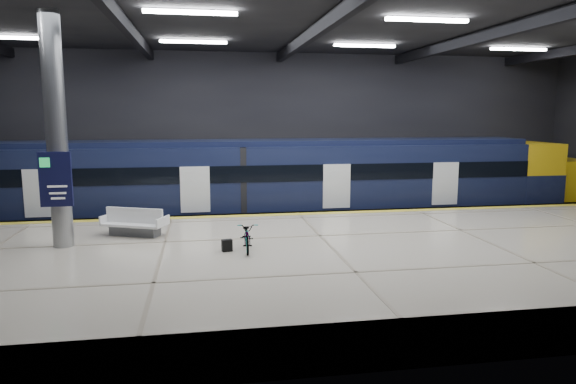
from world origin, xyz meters
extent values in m
plane|color=black|center=(0.00, 0.00, 0.00)|extent=(30.00, 30.00, 0.00)
cube|color=black|center=(0.00, 8.00, 4.00)|extent=(30.00, 0.10, 8.00)
cube|color=black|center=(0.00, -8.00, 4.00)|extent=(30.00, 0.10, 8.00)
cube|color=black|center=(0.00, 0.00, 8.00)|extent=(30.00, 16.00, 0.10)
cube|color=black|center=(-6.00, 0.00, 7.75)|extent=(0.25, 16.00, 0.40)
cube|color=black|center=(0.00, 0.00, 7.75)|extent=(0.25, 16.00, 0.40)
cube|color=black|center=(6.00, 0.00, 7.75)|extent=(0.25, 16.00, 0.40)
cube|color=white|center=(-4.00, -2.00, 7.88)|extent=(2.60, 0.18, 0.10)
cube|color=white|center=(3.00, -2.00, 7.88)|extent=(2.60, 0.18, 0.10)
cube|color=white|center=(-11.00, 4.00, 7.88)|extent=(2.60, 0.18, 0.10)
cube|color=white|center=(-4.00, 4.00, 7.88)|extent=(2.60, 0.18, 0.10)
cube|color=white|center=(3.00, 4.00, 7.88)|extent=(2.60, 0.18, 0.10)
cube|color=white|center=(10.00, 4.00, 7.88)|extent=(2.60, 0.18, 0.10)
cube|color=beige|center=(0.00, -2.50, 0.55)|extent=(30.00, 11.00, 1.10)
cube|color=gold|center=(0.00, 2.75, 1.11)|extent=(30.00, 0.40, 0.01)
cube|color=gray|center=(0.00, 4.78, 0.08)|extent=(30.00, 0.08, 0.16)
cube|color=gray|center=(0.00, 6.22, 0.08)|extent=(30.00, 0.08, 0.16)
cube|color=black|center=(-1.10, 5.50, 0.55)|extent=(24.00, 2.58, 0.80)
cube|color=black|center=(-1.10, 5.50, 2.33)|extent=(24.00, 2.80, 2.75)
cube|color=black|center=(-1.10, 5.50, 3.82)|extent=(24.00, 2.30, 0.24)
cube|color=black|center=(-1.10, 4.09, 2.60)|extent=(24.00, 0.04, 0.70)
cube|color=white|center=(1.90, 4.08, 2.00)|extent=(1.20, 0.05, 1.90)
cube|color=gold|center=(11.90, 5.50, 2.33)|extent=(2.00, 2.80, 2.75)
ellipsoid|color=gold|center=(14.50, 5.50, 1.85)|extent=(3.60, 2.52, 1.90)
cube|color=black|center=(12.20, 5.50, 2.50)|extent=(1.60, 2.38, 0.80)
cube|color=#595B60|center=(-6.03, 0.06, 1.25)|extent=(1.69, 1.11, 0.30)
cube|color=white|center=(-6.03, 0.06, 1.49)|extent=(2.21, 1.60, 0.08)
cube|color=white|center=(-6.03, 0.06, 1.77)|extent=(1.90, 0.88, 0.51)
cube|color=white|center=(-6.96, 0.46, 1.61)|extent=(0.40, 0.82, 0.30)
cube|color=white|center=(-5.10, -0.34, 1.61)|extent=(0.40, 0.82, 0.30)
imported|color=#99999E|center=(-2.53, -2.44, 1.54)|extent=(0.67, 1.70, 0.88)
cube|color=black|center=(-3.13, -2.44, 1.28)|extent=(0.33, 0.23, 0.35)
cylinder|color=#9EA0A5|center=(-8.00, -1.00, 4.55)|extent=(0.60, 0.60, 6.90)
cube|color=#0E1036|center=(-8.00, -1.42, 3.20)|extent=(0.90, 0.12, 1.60)
camera|label=1|loc=(-3.79, -17.11, 5.08)|focal=32.00mm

